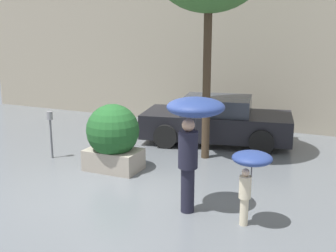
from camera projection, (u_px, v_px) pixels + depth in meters
ground_plane at (102, 191)px, 8.39m from camera, size 40.00×40.00×0.00m
building_facade at (210, 32)px, 13.45m from camera, size 18.00×0.30×6.00m
planter_box at (113, 137)px, 9.44m from camera, size 1.23×1.19×1.52m
person_adult at (193, 124)px, 7.16m from camera, size 0.99×0.99×2.03m
person_child at (250, 167)px, 6.72m from camera, size 0.65×0.65×1.27m
parked_car_near at (217, 121)px, 11.72m from camera, size 4.30×2.52×1.28m
parking_meter at (50, 125)px, 10.26m from camera, size 0.14×0.14×1.18m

